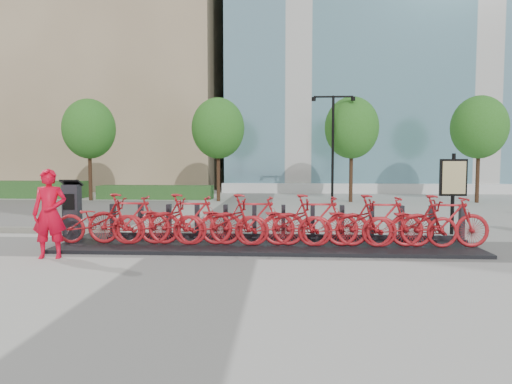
# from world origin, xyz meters

# --- Properties ---
(ground) EXTENTS (120.00, 120.00, 0.00)m
(ground) POSITION_xyz_m (0.00, 0.00, 0.00)
(ground) COLOR #A1A19E
(glass_building) EXTENTS (32.00, 16.00, 24.00)m
(glass_building) POSITION_xyz_m (14.00, 26.00, 12.00)
(glass_building) COLOR teal
(glass_building) RESTS_ON ground
(hedge_b) EXTENTS (6.00, 1.20, 0.70)m
(hedge_b) POSITION_xyz_m (-5.00, 13.20, 0.35)
(hedge_b) COLOR #1B3D1C
(hedge_b) RESTS_ON ground
(tree_0) EXTENTS (2.60, 2.60, 5.10)m
(tree_0) POSITION_xyz_m (-8.00, 12.00, 3.59)
(tree_0) COLOR #482F1C
(tree_0) RESTS_ON ground
(tree_1) EXTENTS (2.60, 2.60, 5.10)m
(tree_1) POSITION_xyz_m (-1.50, 12.00, 3.59)
(tree_1) COLOR #482F1C
(tree_1) RESTS_ON ground
(tree_2) EXTENTS (2.60, 2.60, 5.10)m
(tree_2) POSITION_xyz_m (5.00, 12.00, 3.59)
(tree_2) COLOR #482F1C
(tree_2) RESTS_ON ground
(tree_3) EXTENTS (2.60, 2.60, 5.10)m
(tree_3) POSITION_xyz_m (11.00, 12.00, 3.59)
(tree_3) COLOR #482F1C
(tree_3) RESTS_ON ground
(streetlamp) EXTENTS (2.00, 0.20, 5.00)m
(streetlamp) POSITION_xyz_m (4.00, 11.00, 3.13)
(streetlamp) COLOR black
(streetlamp) RESTS_ON ground
(dock_pad) EXTENTS (9.60, 2.40, 0.08)m
(dock_pad) POSITION_xyz_m (1.30, 0.30, 0.04)
(dock_pad) COLOR black
(dock_pad) RESTS_ON ground
(dock_rail_posts) EXTENTS (8.74, 0.50, 0.85)m
(dock_rail_posts) POSITION_xyz_m (1.72, 0.77, 0.51)
(dock_rail_posts) COLOR black
(dock_rail_posts) RESTS_ON dock_pad
(bike_0) EXTENTS (2.02, 0.71, 1.06)m
(bike_0) POSITION_xyz_m (-2.60, -0.05, 0.61)
(bike_0) COLOR #A9161C
(bike_0) RESTS_ON dock_pad
(bike_1) EXTENTS (1.96, 0.55, 1.18)m
(bike_1) POSITION_xyz_m (-1.88, -0.05, 0.67)
(bike_1) COLOR #A9161C
(bike_1) RESTS_ON dock_pad
(bike_2) EXTENTS (2.02, 0.71, 1.06)m
(bike_2) POSITION_xyz_m (-1.16, -0.05, 0.61)
(bike_2) COLOR #A9161C
(bike_2) RESTS_ON dock_pad
(bike_3) EXTENTS (1.96, 0.55, 1.18)m
(bike_3) POSITION_xyz_m (-0.44, -0.05, 0.67)
(bike_3) COLOR #A9161C
(bike_3) RESTS_ON dock_pad
(bike_4) EXTENTS (2.02, 0.71, 1.06)m
(bike_4) POSITION_xyz_m (0.28, -0.05, 0.61)
(bike_4) COLOR #A9161C
(bike_4) RESTS_ON dock_pad
(bike_5) EXTENTS (1.96, 0.55, 1.18)m
(bike_5) POSITION_xyz_m (1.00, -0.05, 0.67)
(bike_5) COLOR #A9161C
(bike_5) RESTS_ON dock_pad
(bike_6) EXTENTS (2.02, 0.71, 1.06)m
(bike_6) POSITION_xyz_m (1.72, -0.05, 0.61)
(bike_6) COLOR #A9161C
(bike_6) RESTS_ON dock_pad
(bike_7) EXTENTS (1.96, 0.55, 1.18)m
(bike_7) POSITION_xyz_m (2.44, -0.05, 0.67)
(bike_7) COLOR #A9161C
(bike_7) RESTS_ON dock_pad
(bike_8) EXTENTS (2.02, 0.71, 1.06)m
(bike_8) POSITION_xyz_m (3.16, -0.05, 0.61)
(bike_8) COLOR #A9161C
(bike_8) RESTS_ON dock_pad
(bike_9) EXTENTS (1.96, 0.55, 1.18)m
(bike_9) POSITION_xyz_m (3.88, -0.05, 0.67)
(bike_9) COLOR #A9161C
(bike_9) RESTS_ON dock_pad
(bike_10) EXTENTS (2.02, 0.71, 1.06)m
(bike_10) POSITION_xyz_m (4.60, -0.05, 0.61)
(bike_10) COLOR #A9161C
(bike_10) RESTS_ON dock_pad
(bike_11) EXTENTS (1.96, 0.55, 1.18)m
(bike_11) POSITION_xyz_m (5.32, -0.05, 0.67)
(bike_11) COLOR #A9161C
(bike_11) RESTS_ON dock_pad
(kiosk) EXTENTS (0.49, 0.42, 1.48)m
(kiosk) POSITION_xyz_m (-3.49, 0.48, 0.79)
(kiosk) COLOR black
(kiosk) RESTS_ON dock_pad
(worker_red) EXTENTS (0.75, 0.57, 1.86)m
(worker_red) POSITION_xyz_m (-3.12, -1.30, 0.93)
(worker_red) COLOR red
(worker_red) RESTS_ON ground
(map_sign) EXTENTS (0.73, 0.14, 2.22)m
(map_sign) POSITION_xyz_m (6.34, 2.29, 1.47)
(map_sign) COLOR black
(map_sign) RESTS_ON ground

